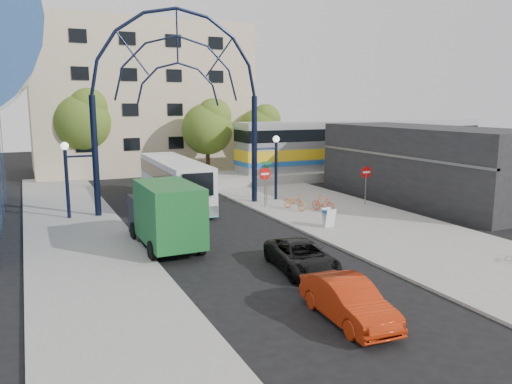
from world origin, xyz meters
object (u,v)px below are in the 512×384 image
gateway_arch (178,69)px  city_bus (175,181)px  do_not_enter_sign (366,176)px  tree_north_c (261,127)px  tree_north_a (209,126)px  green_truck (164,214)px  tree_north_b (83,118)px  train_car (365,143)px  black_suv (302,256)px  red_sedan (348,301)px  bike_near_a (295,202)px  bike_near_b (323,203)px  sandwich_board (329,215)px  street_name_sign (266,174)px  stop_sign (265,178)px

gateway_arch → city_bus: (0.06, 1.70, -7.01)m
do_not_enter_sign → tree_north_c: (1.12, 17.93, 2.30)m
tree_north_a → tree_north_c: bearing=18.4°
green_truck → tree_north_b: bearing=91.6°
city_bus → green_truck: bearing=-106.6°
green_truck → city_bus: bearing=71.2°
do_not_enter_sign → tree_north_b: tree_north_b is taller
train_car → black_suv: train_car is taller
gateway_arch → green_truck: gateway_arch is taller
city_bus → do_not_enter_sign: bearing=-25.7°
tree_north_c → city_bus: bearing=-134.6°
red_sedan → bike_near_a: bearing=69.8°
do_not_enter_sign → bike_near_b: 3.82m
sandwich_board → tree_north_c: (6.52, 21.95, 3.53)m
tree_north_b → city_bus: size_ratio=0.74×
tree_north_a → bike_near_b: tree_north_a is taller
green_truck → bike_near_b: (10.53, 3.09, -0.94)m
do_not_enter_sign → city_bus: size_ratio=0.23×
tree_north_c → street_name_sign: bearing=-114.3°
stop_sign → black_suv: stop_sign is taller
do_not_enter_sign → green_truck: bearing=-165.5°
train_car → tree_north_b: 25.27m
tree_north_a → tree_north_b: bearing=158.2°
red_sedan → bike_near_a: size_ratio=2.11×
street_name_sign → city_bus: city_bus is taller
tree_north_a → green_truck: tree_north_a is taller
city_bus → green_truck: green_truck is taller
stop_sign → green_truck: 9.67m
gateway_arch → red_sedan: gateway_arch is taller
city_bus → black_suv: (0.91, -14.88, -0.96)m
tree_north_a → black_suv: (-5.15, -25.12, -4.02)m
stop_sign → tree_north_a: 14.23m
train_car → tree_north_a: bearing=164.2°
street_name_sign → green_truck: (-8.25, -6.24, -0.60)m
city_bus → sandwich_board: bearing=-58.5°
bike_near_a → bike_near_b: size_ratio=1.19×
sandwich_board → tree_north_b: tree_north_b is taller
sandwich_board → city_bus: size_ratio=0.09×
stop_sign → train_car: 18.22m
train_car → bike_near_a: size_ratio=13.47×
tree_north_c → black_suv: (-11.15, -27.12, -3.69)m
train_car → red_sedan: size_ratio=6.39×
black_suv → green_truck: bearing=132.9°
tree_north_a → bike_near_b: size_ratio=4.46×
street_name_sign → bike_near_a: size_ratio=1.50×
red_sedan → bike_near_b: bearing=63.5°
bike_near_b → do_not_enter_sign: bearing=-18.3°
street_name_sign → bike_near_b: 4.18m
sandwich_board → train_car: size_ratio=0.04×
street_name_sign → bike_near_a: 2.72m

